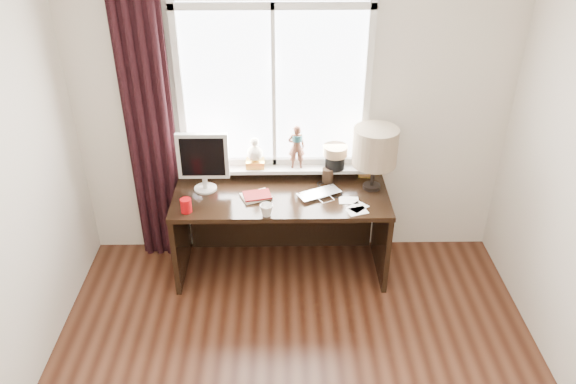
{
  "coord_description": "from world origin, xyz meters",
  "views": [
    {
      "loc": [
        -0.1,
        -2.15,
        3.05
      ],
      "look_at": [
        -0.05,
        1.25,
        1.0
      ],
      "focal_mm": 35.0,
      "sensor_mm": 36.0,
      "label": 1
    }
  ],
  "objects_px": {
    "mug": "(266,210)",
    "red_cup": "(186,205)",
    "desk": "(281,213)",
    "monitor": "(203,159)",
    "laptop": "(319,194)",
    "table_lamp": "(375,147)"
  },
  "relations": [
    {
      "from": "mug",
      "to": "red_cup",
      "type": "height_order",
      "value": "red_cup"
    },
    {
      "from": "laptop",
      "to": "table_lamp",
      "type": "bearing_deg",
      "value": -12.74
    },
    {
      "from": "mug",
      "to": "red_cup",
      "type": "relative_size",
      "value": 0.91
    },
    {
      "from": "laptop",
      "to": "red_cup",
      "type": "xyz_separation_m",
      "value": [
        -1.01,
        -0.22,
        0.04
      ]
    },
    {
      "from": "desk",
      "to": "laptop",
      "type": "bearing_deg",
      "value": -20.52
    },
    {
      "from": "desk",
      "to": "table_lamp",
      "type": "height_order",
      "value": "table_lamp"
    },
    {
      "from": "mug",
      "to": "desk",
      "type": "height_order",
      "value": "mug"
    },
    {
      "from": "red_cup",
      "to": "desk",
      "type": "height_order",
      "value": "red_cup"
    },
    {
      "from": "red_cup",
      "to": "desk",
      "type": "distance_m",
      "value": 0.84
    },
    {
      "from": "monitor",
      "to": "table_lamp",
      "type": "distance_m",
      "value": 1.34
    },
    {
      "from": "laptop",
      "to": "monitor",
      "type": "bearing_deg",
      "value": 147.14
    },
    {
      "from": "desk",
      "to": "table_lamp",
      "type": "distance_m",
      "value": 0.95
    },
    {
      "from": "monitor",
      "to": "red_cup",
      "type": "bearing_deg",
      "value": -108.01
    },
    {
      "from": "monitor",
      "to": "table_lamp",
      "type": "height_order",
      "value": "table_lamp"
    },
    {
      "from": "desk",
      "to": "monitor",
      "type": "height_order",
      "value": "monitor"
    },
    {
      "from": "mug",
      "to": "red_cup",
      "type": "bearing_deg",
      "value": 174.24
    },
    {
      "from": "monitor",
      "to": "laptop",
      "type": "bearing_deg",
      "value": -6.44
    },
    {
      "from": "mug",
      "to": "desk",
      "type": "distance_m",
      "value": 0.51
    },
    {
      "from": "laptop",
      "to": "mug",
      "type": "relative_size",
      "value": 3.45
    },
    {
      "from": "red_cup",
      "to": "table_lamp",
      "type": "xyz_separation_m",
      "value": [
        1.44,
        0.33,
        0.31
      ]
    },
    {
      "from": "red_cup",
      "to": "desk",
      "type": "xyz_separation_m",
      "value": [
        0.71,
        0.34,
        -0.3
      ]
    },
    {
      "from": "mug",
      "to": "table_lamp",
      "type": "relative_size",
      "value": 0.19
    }
  ]
}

